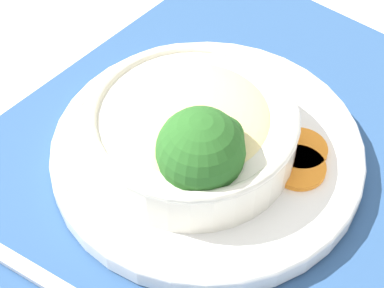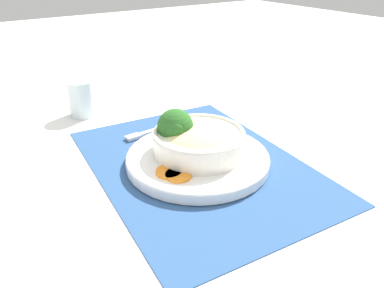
# 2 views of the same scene
# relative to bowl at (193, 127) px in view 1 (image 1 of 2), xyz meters

# --- Properties ---
(ground_plane) EXTENTS (4.00, 4.00, 0.00)m
(ground_plane) POSITION_rel_bowl_xyz_m (-0.01, 0.01, -0.05)
(ground_plane) COLOR white
(placemat) EXTENTS (0.55, 0.42, 0.00)m
(placemat) POSITION_rel_bowl_xyz_m (-0.01, 0.01, -0.05)
(placemat) COLOR #2D5184
(placemat) RESTS_ON ground_plane
(plate) EXTENTS (0.28, 0.28, 0.02)m
(plate) POSITION_rel_bowl_xyz_m (-0.01, 0.01, -0.03)
(plate) COLOR white
(plate) RESTS_ON placemat
(bowl) EXTENTS (0.18, 0.18, 0.06)m
(bowl) POSITION_rel_bowl_xyz_m (0.00, 0.00, 0.00)
(bowl) COLOR silver
(bowl) RESTS_ON plate
(broccoli_floret) EXTENTS (0.07, 0.07, 0.09)m
(broccoli_floret) POSITION_rel_bowl_xyz_m (0.03, 0.03, 0.02)
(broccoli_floret) COLOR #84AD5B
(broccoli_floret) RESTS_ON plate
(carrot_slice_near) EXTENTS (0.05, 0.05, 0.01)m
(carrot_slice_near) POSITION_rel_bowl_xyz_m (-0.03, 0.09, -0.03)
(carrot_slice_near) COLOR orange
(carrot_slice_near) RESTS_ON plate
(carrot_slice_middle) EXTENTS (0.05, 0.05, 0.01)m
(carrot_slice_middle) POSITION_rel_bowl_xyz_m (-0.05, 0.08, -0.03)
(carrot_slice_middle) COLOR orange
(carrot_slice_middle) RESTS_ON plate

